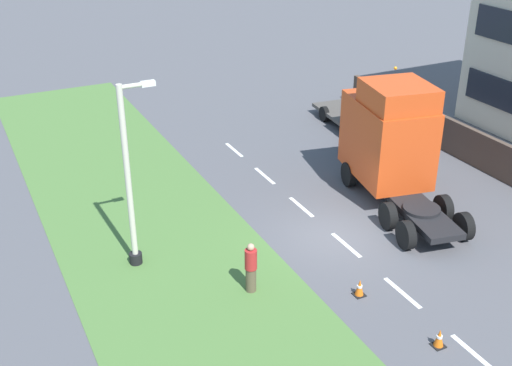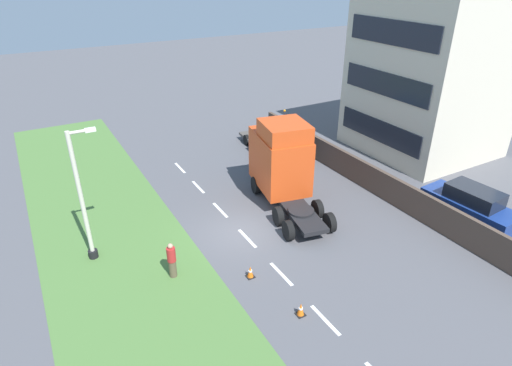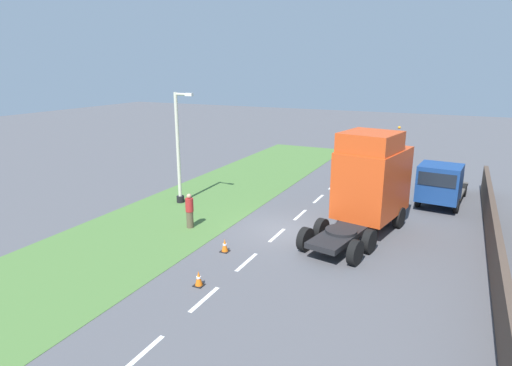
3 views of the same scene
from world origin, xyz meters
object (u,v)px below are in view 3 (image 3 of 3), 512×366
pedestrian (190,211)px  traffic_cone_trailing (199,279)px  traffic_cone_lead (225,245)px  lorry_cab (370,181)px  flatbed_truck (440,184)px  lamp_post (179,156)px

pedestrian → traffic_cone_trailing: 5.97m
pedestrian → traffic_cone_lead: (2.96, -1.74, -0.58)m
lorry_cab → flatbed_truck: size_ratio=1.19×
traffic_cone_trailing → traffic_cone_lead: bearing=101.7°
traffic_cone_trailing → pedestrian: bearing=127.1°
lorry_cab → traffic_cone_trailing: bearing=-106.5°
flatbed_truck → traffic_cone_trailing: bearing=67.2°
lorry_cab → pedestrian: (-7.93, -3.57, -1.56)m
flatbed_truck → lamp_post: lamp_post is taller
lorry_cab → flatbed_truck: bearing=71.7°
lorry_cab → pedestrian: lorry_cab is taller
lamp_post → traffic_cone_trailing: (6.35, -7.90, -2.53)m
lorry_cab → lamp_post: lamp_post is taller
lamp_post → traffic_cone_trailing: lamp_post is taller
traffic_cone_lead → traffic_cone_trailing: (0.62, -3.00, 0.00)m
flatbed_truck → pedestrian: 13.98m
flatbed_truck → pedestrian: (-10.87, -8.78, -0.49)m
lorry_cab → flatbed_truck: lorry_cab is taller
pedestrian → traffic_cone_lead: bearing=-30.5°
lorry_cab → traffic_cone_lead: lorry_cab is taller
lorry_cab → pedestrian: bearing=-144.6°
flatbed_truck → traffic_cone_trailing: (-7.29, -13.52, -1.07)m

